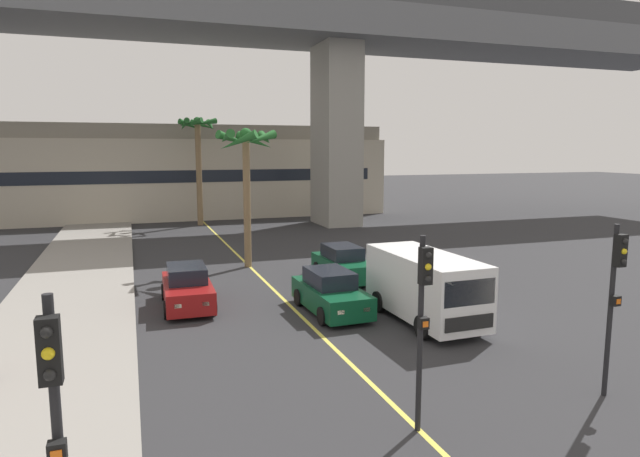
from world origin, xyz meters
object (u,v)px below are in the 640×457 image
at_px(car_queue_front, 187,288).
at_px(traffic_light_median_near, 423,308).
at_px(delivery_van, 425,285).
at_px(car_queue_third, 331,293).
at_px(traffic_light_left_sidewalk_corner, 56,424).
at_px(traffic_light_right_far_corner, 615,287).
at_px(car_queue_second, 343,264).
at_px(palm_tree_near_median, 198,143).
at_px(palm_tree_mid_median, 246,156).

height_order(car_queue_front, traffic_light_median_near, traffic_light_median_near).
bearing_deg(delivery_van, car_queue_third, 142.45).
bearing_deg(traffic_light_left_sidewalk_corner, car_queue_front, 78.92).
height_order(car_queue_third, traffic_light_right_far_corner, traffic_light_right_far_corner).
bearing_deg(traffic_light_right_far_corner, car_queue_third, 114.29).
bearing_deg(car_queue_front, traffic_light_right_far_corner, -51.73).
bearing_deg(car_queue_front, car_queue_second, 16.43).
distance_m(delivery_van, traffic_light_right_far_corner, 6.87).
distance_m(delivery_van, traffic_light_left_sidewalk_corner, 14.29).
xyz_separation_m(car_queue_third, palm_tree_near_median, (-1.63, 25.12, 5.62)).
bearing_deg(car_queue_second, delivery_van, -86.62).
xyz_separation_m(car_queue_third, traffic_light_median_near, (-1.20, -8.68, 1.99)).
bearing_deg(car_queue_second, car_queue_front, -163.57).
distance_m(car_queue_second, palm_tree_near_median, 21.66).
bearing_deg(palm_tree_mid_median, delivery_van, -70.04).
distance_m(traffic_light_median_near, traffic_light_right_far_corner, 5.11).
xyz_separation_m(delivery_van, traffic_light_left_sidewalk_corner, (-10.36, -9.73, 1.58)).
height_order(traffic_light_right_far_corner, palm_tree_near_median, palm_tree_near_median).
xyz_separation_m(car_queue_second, palm_tree_mid_median, (-3.53, 4.14, 4.88)).
height_order(car_queue_front, delivery_van, delivery_van).
bearing_deg(traffic_light_median_near, car_queue_front, 108.26).
bearing_deg(traffic_light_left_sidewalk_corner, car_queue_third, 56.98).
relative_size(car_queue_front, traffic_light_right_far_corner, 0.99).
distance_m(traffic_light_left_sidewalk_corner, palm_tree_near_median, 37.57).
bearing_deg(traffic_light_left_sidewalk_corner, palm_tree_mid_median, 72.57).
distance_m(car_queue_front, traffic_light_left_sidewalk_corner, 14.69).
relative_size(car_queue_second, traffic_light_right_far_corner, 0.98).
xyz_separation_m(car_queue_second, delivery_van, (0.39, -6.65, 0.57)).
relative_size(car_queue_third, traffic_light_median_near, 0.99).
xyz_separation_m(car_queue_second, car_queue_third, (-2.30, -4.58, 0.00)).
relative_size(car_queue_front, traffic_light_median_near, 0.99).
relative_size(traffic_light_median_near, palm_tree_mid_median, 0.60).
relative_size(car_queue_third, palm_tree_near_median, 0.50).
height_order(traffic_light_median_near, palm_tree_mid_median, palm_tree_mid_median).
bearing_deg(delivery_van, traffic_light_median_near, -120.49).
height_order(car_queue_second, traffic_light_right_far_corner, traffic_light_right_far_corner).
bearing_deg(palm_tree_near_median, traffic_light_left_sidewalk_corner, -99.28).
xyz_separation_m(car_queue_third, traffic_light_right_far_corner, (3.91, -8.68, 1.99)).
distance_m(car_queue_third, traffic_light_left_sidewalk_corner, 14.23).
bearing_deg(delivery_van, palm_tree_near_median, 99.03).
height_order(traffic_light_right_far_corner, palm_tree_mid_median, palm_tree_mid_median).
bearing_deg(delivery_van, car_queue_front, 149.08).
height_order(car_queue_second, traffic_light_median_near, traffic_light_median_near).
distance_m(car_queue_second, delivery_van, 6.68).
relative_size(delivery_van, palm_tree_near_median, 0.63).
bearing_deg(palm_tree_mid_median, car_queue_third, -81.99).
xyz_separation_m(car_queue_front, traffic_light_right_far_corner, (8.79, -11.14, 1.99)).
relative_size(car_queue_second, car_queue_third, 0.99).
xyz_separation_m(car_queue_second, traffic_light_median_near, (-3.50, -13.25, 1.99)).
bearing_deg(traffic_light_median_near, palm_tree_mid_median, 90.09).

